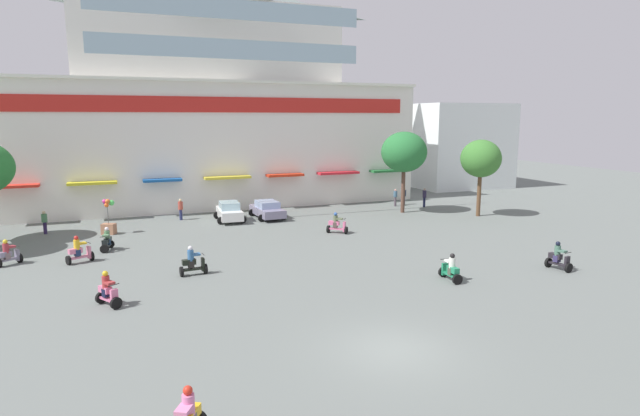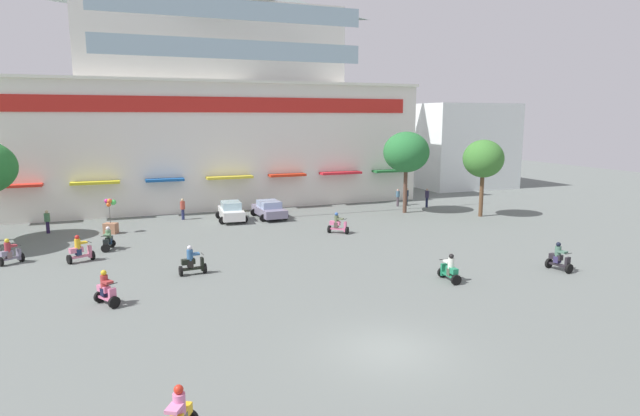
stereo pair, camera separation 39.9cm
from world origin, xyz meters
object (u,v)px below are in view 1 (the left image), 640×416
at_px(pedestrian_0, 181,208).
at_px(balloon_vendor_cart, 108,220).
at_px(plaza_tree_1, 481,159).
at_px(pedestrian_2, 44,221).
at_px(scooter_rider_2, 8,254).
at_px(scooter_rider_1, 193,263).
at_px(scooter_rider_4, 559,258).
at_px(pedestrian_3, 404,195).
at_px(plaza_tree_3, 404,152).
at_px(parked_car_1, 267,209).
at_px(scooter_rider_5, 79,251).
at_px(scooter_rider_8, 451,269).
at_px(scooter_rider_0, 107,241).
at_px(pedestrian_4, 424,196).
at_px(parked_car_0, 229,212).
at_px(scooter_rider_7, 108,292).
at_px(pedestrian_1, 395,196).
at_px(scooter_rider_9, 337,224).

height_order(pedestrian_0, balloon_vendor_cart, balloon_vendor_cart).
relative_size(plaza_tree_1, balloon_vendor_cart, 2.52).
bearing_deg(pedestrian_2, scooter_rider_2, -96.88).
xyz_separation_m(scooter_rider_1, scooter_rider_4, (18.52, -6.20, -0.01)).
bearing_deg(pedestrian_3, scooter_rider_2, -162.30).
bearing_deg(plaza_tree_3, parked_car_1, 171.58).
xyz_separation_m(scooter_rider_5, scooter_rider_8, (17.60, -10.47, -0.07)).
relative_size(plaza_tree_1, scooter_rider_0, 4.32).
bearing_deg(pedestrian_4, pedestrian_2, -179.97).
height_order(parked_car_1, pedestrian_2, pedestrian_2).
bearing_deg(parked_car_0, scooter_rider_7, -117.52).
bearing_deg(pedestrian_1, parked_car_0, -174.70).
height_order(scooter_rider_5, pedestrian_0, pedestrian_0).
bearing_deg(pedestrian_1, scooter_rider_0, -162.08).
bearing_deg(scooter_rider_9, scooter_rider_4, -59.13).
bearing_deg(scooter_rider_4, pedestrian_2, 143.37).
bearing_deg(parked_car_0, pedestrian_0, 151.92).
xyz_separation_m(scooter_rider_0, scooter_rider_1, (4.21, -7.14, 0.06)).
relative_size(scooter_rider_0, scooter_rider_5, 0.93).
distance_m(scooter_rider_1, pedestrian_2, 16.09).
bearing_deg(pedestrian_1, pedestrian_2, -177.28).
xyz_separation_m(scooter_rider_5, balloon_vendor_cart, (1.53, 7.36, 0.39)).
distance_m(scooter_rider_9, balloon_vendor_cart, 16.09).
bearing_deg(pedestrian_3, balloon_vendor_cart, -172.41).
bearing_deg(plaza_tree_3, scooter_rider_5, -163.80).
bearing_deg(scooter_rider_9, parked_car_0, 130.70).
xyz_separation_m(plaza_tree_3, scooter_rider_2, (-28.82, -6.40, -4.59)).
bearing_deg(scooter_rider_8, plaza_tree_1, 48.09).
relative_size(scooter_rider_1, pedestrian_2, 0.95).
bearing_deg(plaza_tree_1, balloon_vendor_cart, 172.50).
bearing_deg(scooter_rider_2, pedestrian_0, 43.28).
xyz_separation_m(parked_car_1, scooter_rider_9, (3.05, -7.29, -0.09)).
bearing_deg(pedestrian_0, scooter_rider_2, -136.72).
bearing_deg(parked_car_0, pedestrian_4, 0.35).
xyz_separation_m(parked_car_1, pedestrian_1, (12.63, 1.37, 0.19)).
bearing_deg(pedestrian_0, pedestrian_2, -169.35).
bearing_deg(plaza_tree_1, pedestrian_1, 120.63).
bearing_deg(plaza_tree_1, pedestrian_3, 111.76).
bearing_deg(pedestrian_1, scooter_rider_5, -158.34).
height_order(parked_car_1, scooter_rider_4, scooter_rider_4).
distance_m(pedestrian_1, pedestrian_4, 2.64).
bearing_deg(pedestrian_3, parked_car_0, -173.72).
height_order(parked_car_0, scooter_rider_7, scooter_rider_7).
distance_m(parked_car_0, scooter_rider_1, 14.48).
relative_size(parked_car_1, pedestrian_4, 2.53).
xyz_separation_m(scooter_rider_7, pedestrian_1, (24.63, 18.46, 0.26)).
bearing_deg(pedestrian_3, scooter_rider_7, -143.81).
height_order(scooter_rider_5, pedestrian_3, pedestrian_3).
distance_m(plaza_tree_3, parked_car_1, 12.57).
bearing_deg(scooter_rider_9, scooter_rider_8, -85.31).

